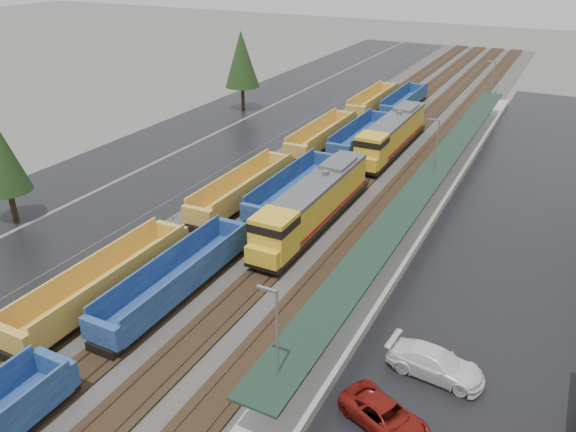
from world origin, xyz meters
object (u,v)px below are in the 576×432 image
Objects in this scene: locomotive_lead at (312,205)px; parked_car_east_c at (435,363)px; parked_car_east_b at (386,417)px; well_string_yellow at (186,229)px; locomotive_trail at (391,135)px; well_string_blue at (245,226)px.

locomotive_lead is 18.85m from parked_car_east_c.
parked_car_east_c is (1.26, 4.92, 0.10)m from parked_car_east_b.
locomotive_lead is 0.18× the size of well_string_yellow.
well_string_yellow is (-8.00, -27.78, -1.05)m from locomotive_trail.
well_string_blue is at bearing -99.04° from locomotive_trail.
parked_car_east_b is 5.07m from parked_car_east_c.
locomotive_lead is 10.54m from well_string_yellow.
parked_car_east_c is at bearing -68.14° from locomotive_trail.
locomotive_trail is 40.81m from parked_car_east_b.
well_string_blue reaches higher than parked_car_east_b.
locomotive_lead is at bearing 46.09° from well_string_blue.
locomotive_trail is 25.49m from well_string_blue.
well_string_yellow is (-8.00, -6.78, -1.05)m from locomotive_lead.
well_string_yellow is at bearing 84.86° from parked_car_east_b.
well_string_blue is (4.00, 2.63, -0.02)m from well_string_yellow.
well_string_yellow is 23.19m from parked_car_east_b.
locomotive_trail is at bearing 73.94° from well_string_yellow.
well_string_blue is at bearing 68.29° from parked_car_east_c.
locomotive_trail is at bearing 80.96° from well_string_blue.
locomotive_lead is 1.00× the size of locomotive_trail.
well_string_yellow is 19.31× the size of parked_car_east_c.
locomotive_trail is 36.61m from parked_car_east_c.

